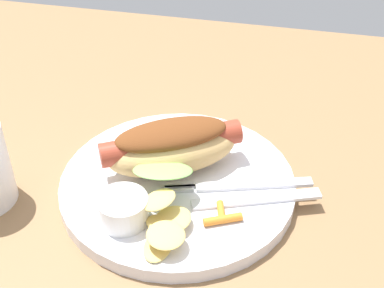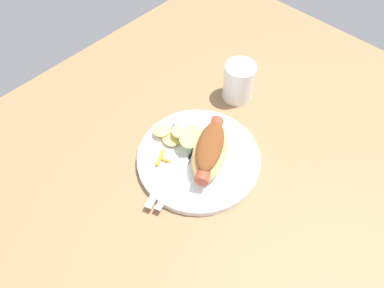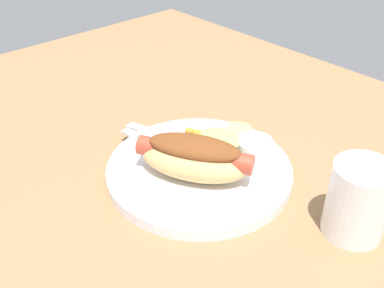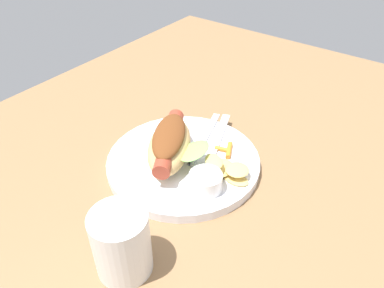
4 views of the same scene
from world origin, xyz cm
name	(u,v)px [view 2 (image 2 of 4)]	position (x,y,z in cm)	size (l,w,h in cm)	color
ground_plane	(192,161)	(0.00, 0.00, -0.90)	(120.00, 90.00, 1.80)	olive
plate	(199,158)	(-0.57, 1.35, 0.80)	(25.18, 25.18, 1.60)	white
hot_dog	(209,150)	(-1.67, 3.18, 4.57)	(15.72, 13.84, 5.64)	tan
sauce_ramekin	(186,124)	(-4.25, -5.61, 2.98)	(4.99, 4.99, 2.76)	white
fork	(176,178)	(6.35, 1.76, 1.80)	(15.22, 5.73, 0.40)	silver
knife	(165,180)	(8.09, 0.41, 1.78)	(13.42, 1.40, 0.36)	silver
chips_pile	(168,134)	(0.20, -6.58, 2.76)	(6.11, 7.97, 3.03)	#E3C267
carrot_garnish	(162,159)	(5.14, -3.48, 2.00)	(3.84, 3.64, 0.83)	orange
drinking_cup	(239,82)	(-20.37, -4.54, 4.58)	(7.00, 7.00, 9.16)	white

